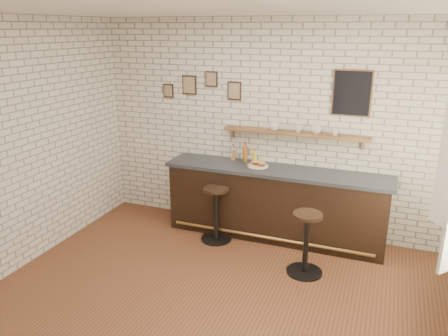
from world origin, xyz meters
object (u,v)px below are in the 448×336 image
Objects in this scene: sandwich_plate at (258,166)px; condiment_bottle_yellow at (254,157)px; bitters_bottle_amber at (245,153)px; shelf_cup_a at (274,127)px; bar_stool_right at (306,242)px; bar_counter at (275,203)px; shelf_cup_d at (335,132)px; bitters_bottle_white at (233,154)px; ciabatta_sandwich at (259,163)px; bar_stool_left at (216,212)px; shelf_cup_b at (298,129)px; bitters_bottle_brown at (234,154)px; shelf_cup_c at (316,130)px.

condiment_bottle_yellow is (-0.11, 0.17, 0.07)m from sandwich_plate.
shelf_cup_a reaches higher than bitters_bottle_amber.
condiment_bottle_yellow reaches higher than bar_stool_right.
bar_counter is 1.28m from shelf_cup_d.
sandwich_plate is at bearing 172.91° from shelf_cup_d.
shelf_cup_d is at bearing 0.32° from bitters_bottle_white.
ciabatta_sandwich is at bearing 135.69° from bar_stool_right.
bitters_bottle_white is (-0.43, 0.17, 0.09)m from sandwich_plate.
bitters_bottle_amber is 0.95m from bar_stool_left.
bar_stool_left is at bearing 165.88° from shelf_cup_b.
sandwich_plate is at bearing -180.00° from ciabatta_sandwich.
sandwich_plate is 0.47m from bitters_bottle_white.
bitters_bottle_amber reaches higher than ciabatta_sandwich.
sandwich_plate is at bearing -35.04° from bitters_bottle_amber.
bar_stool_left is at bearing -109.87° from bitters_bottle_amber.
bar_stool_left is (-0.04, -0.59, -0.68)m from bitters_bottle_brown.
sandwich_plate reaches higher than bar_stool_right.
bitters_bottle_amber reaches higher than condiment_bottle_yellow.
condiment_bottle_yellow is 2.04× the size of shelf_cup_d.
condiment_bottle_yellow is 0.25× the size of bar_stool_left.
shelf_cup_b is (0.23, 0.20, 1.04)m from bar_counter.
shelf_cup_b is (0.49, 0.18, 0.49)m from ciabatta_sandwich.
shelf_cup_a is 0.34m from shelf_cup_b.
shelf_cup_d is at bearing -31.63° from shelf_cup_a.
ciabatta_sandwich reaches higher than bar_stool_right.
condiment_bottle_yellow is 0.76m from shelf_cup_b.
shelf_cup_a is at bearing 0.77° from bitters_bottle_white.
bitters_bottle_brown is (-0.42, 0.17, 0.08)m from sandwich_plate.
bitters_bottle_amber reaches higher than bitters_bottle_brown.
bitters_bottle_amber reaches higher than bar_stool_right.
shelf_cup_d reaches higher than bar_stool_left.
shelf_cup_b is at bearing 109.82° from bar_stool_right.
bar_counter is at bearing -4.32° from ciabatta_sandwich.
bitters_bottle_brown is 0.32m from condiment_bottle_yellow.
shelf_cup_d is (0.12, 1.02, 1.12)m from bar_stool_right.
condiment_bottle_yellow is 1.89× the size of shelf_cup_b.
bar_counter is at bearing 174.61° from shelf_cup_b.
shelf_cup_c is (0.24, 0.00, 0.01)m from shelf_cup_b.
bitters_bottle_amber is (-0.52, 0.19, 0.62)m from bar_counter.
ciabatta_sandwich is at bearing -21.87° from bitters_bottle_brown.
bitters_bottle_white is at bearing 122.89° from shelf_cup_c.
bar_stool_left is 6.15× the size of shelf_cup_a.
sandwich_plate is at bearing 175.83° from bar_counter.
bar_stool_left is 0.99× the size of bar_stool_right.
bitters_bottle_white is at bearing 134.48° from shelf_cup_b.
bar_stool_left is at bearing 162.40° from bar_stool_right.
bitters_bottle_white is 2.47× the size of shelf_cup_d.
ciabatta_sandwich is 2.23× the size of shelf_cup_b.
bitters_bottle_amber is (-0.26, 0.17, 0.07)m from ciabatta_sandwich.
bar_stool_left is at bearing -138.32° from ciabatta_sandwich.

